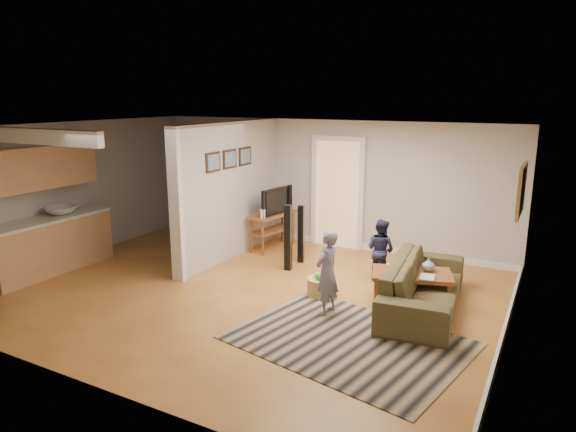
% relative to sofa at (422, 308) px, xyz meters
% --- Properties ---
extents(ground, '(7.50, 7.50, 0.00)m').
position_rel_sofa_xyz_m(ground, '(-2.60, -0.63, 0.00)').
color(ground, brown).
rests_on(ground, ground).
extents(room_shell, '(7.54, 6.02, 2.52)m').
position_rel_sofa_xyz_m(room_shell, '(-3.67, -0.21, 1.46)').
color(room_shell, beige).
rests_on(room_shell, ground).
extents(area_rug, '(3.06, 2.49, 0.01)m').
position_rel_sofa_xyz_m(area_rug, '(-0.55, -1.44, 0.01)').
color(area_rug, black).
rests_on(area_rug, ground).
extents(sofa, '(1.18, 2.47, 0.70)m').
position_rel_sofa_xyz_m(sofa, '(0.00, 0.00, 0.00)').
color(sofa, '#4B3D25').
rests_on(sofa, ground).
extents(coffee_table, '(1.29, 0.99, 0.67)m').
position_rel_sofa_xyz_m(coffee_table, '(-0.20, 0.20, 0.35)').
color(coffee_table, brown).
rests_on(coffee_table, ground).
extents(tv_console, '(0.59, 1.18, 0.97)m').
position_rel_sofa_xyz_m(tv_console, '(-3.34, 1.56, 0.64)').
color(tv_console, brown).
rests_on(tv_console, ground).
extents(speaker_left, '(0.13, 0.13, 1.15)m').
position_rel_sofa_xyz_m(speaker_left, '(-2.47, 0.57, 0.57)').
color(speaker_left, black).
rests_on(speaker_left, ground).
extents(speaker_right, '(0.13, 0.13, 1.05)m').
position_rel_sofa_xyz_m(speaker_right, '(-2.47, 1.05, 0.53)').
color(speaker_right, black).
rests_on(speaker_right, ground).
extents(toy_basket, '(0.42, 0.42, 0.38)m').
position_rel_sofa_xyz_m(toy_basket, '(-1.47, -0.25, 0.16)').
color(toy_basket, olive).
rests_on(toy_basket, ground).
extents(child, '(0.35, 0.48, 1.20)m').
position_rel_sofa_xyz_m(child, '(-1.14, -0.79, 0.00)').
color(child, gray).
rests_on(child, ground).
extents(toddler, '(0.59, 0.52, 1.03)m').
position_rel_sofa_xyz_m(toddler, '(-0.91, 0.83, 0.00)').
color(toddler, '#1E203F').
rests_on(toddler, ground).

